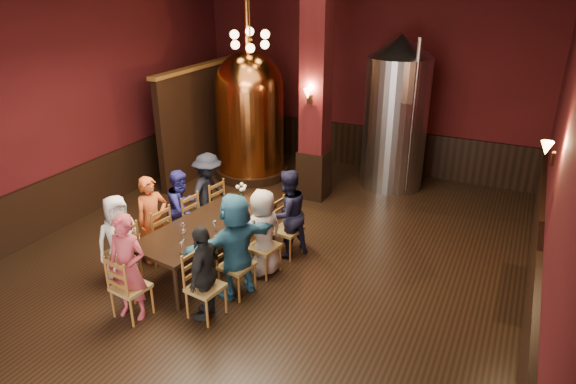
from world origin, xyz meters
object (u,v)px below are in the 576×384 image
at_px(person_0, 119,239).
at_px(person_1, 153,220).
at_px(dining_table, 207,227).
at_px(steel_vessel, 396,113).
at_px(person_2, 182,208).
at_px(rose_vase, 241,189).
at_px(copper_kettle, 250,114).

relative_size(person_0, person_1, 0.95).
height_order(dining_table, steel_vessel, steel_vessel).
distance_m(person_2, rose_vase, 1.04).
bearing_deg(person_2, person_0, 169.80).
bearing_deg(person_0, rose_vase, -1.61).
relative_size(person_1, steel_vessel, 0.45).
distance_m(dining_table, copper_kettle, 4.12).
distance_m(person_0, rose_vase, 2.15).
bearing_deg(person_0, person_2, 18.89).
relative_size(person_2, copper_kettle, 0.34).
height_order(dining_table, person_1, person_1).
xyz_separation_m(copper_kettle, rose_vase, (1.40, -2.81, -0.50)).
bearing_deg(dining_table, person_1, -158.78).
bearing_deg(steel_vessel, dining_table, -110.21).
bearing_deg(steel_vessel, person_0, -115.96).
xyz_separation_m(dining_table, copper_kettle, (-1.37, 3.81, 0.77)).
bearing_deg(copper_kettle, rose_vase, -63.44).
bearing_deg(person_0, steel_vessel, 0.66).
bearing_deg(person_1, person_0, -164.95).
distance_m(dining_table, person_0, 1.31).
relative_size(person_0, person_2, 1.02).
height_order(copper_kettle, rose_vase, copper_kettle).
xyz_separation_m(dining_table, person_2, (-0.80, 0.44, -0.01)).
bearing_deg(copper_kettle, person_0, -85.21).
height_order(person_2, copper_kettle, copper_kettle).
bearing_deg(person_0, copper_kettle, 31.41).
xyz_separation_m(person_0, person_2, (0.18, 1.32, -0.01)).
height_order(person_1, person_2, person_1).
relative_size(person_2, rose_vase, 4.30).
bearing_deg(person_1, person_2, 15.05).
height_order(dining_table, copper_kettle, copper_kettle).
height_order(person_1, copper_kettle, copper_kettle).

